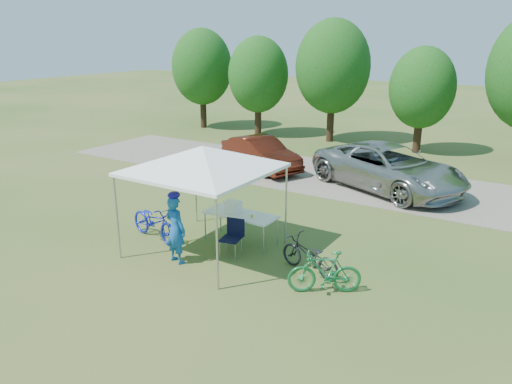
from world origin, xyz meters
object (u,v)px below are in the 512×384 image
cooler (233,206)px  minivan (389,168)px  folding_chair (233,234)px  cyclist (176,230)px  bike_blue (155,222)px  sedan (261,154)px  bike_green (325,272)px  bike_dark (309,256)px  folding_table (241,215)px

cooler → minivan: minivan is taller
folding_chair → cyclist: (-0.90, -1.11, 0.30)m
bike_blue → sedan: bearing=23.0°
cyclist → bike_green: bearing=-161.4°
folding_chair → bike_dark: 2.09m
bike_dark → minivan: (-0.56, 7.34, 0.38)m
bike_green → folding_table: bearing=-145.4°
folding_table → sedan: size_ratio=0.49×
cooler → sedan: (-3.23, 6.60, -0.28)m
bike_dark → minivan: minivan is taller
sedan → bike_green: bearing=-117.2°
bike_dark → minivan: bearing=-162.4°
folding_table → minivan: (1.78, 6.69, 0.06)m
folding_chair → bike_dark: folding_chair is taller
bike_green → minivan: minivan is taller
bike_blue → bike_green: 5.09m
cooler → minivan: 6.99m
folding_table → bike_blue: 2.34m
bike_blue → cyclist: bearing=-105.6°
cyclist → bike_blue: (-1.43, 0.76, -0.33)m
cooler → bike_dark: bearing=-14.1°
cyclist → bike_blue: cyclist is taller
folding_chair → bike_green: (2.76, -0.58, -0.07)m
bike_blue → cooler: bearing=-47.1°
folding_chair → folding_table: bearing=97.3°
folding_table → minivan: size_ratio=0.34×
cyclist → minivan: size_ratio=0.29×
cyclist → minivan: cyclist is taller
folding_table → minivan: 6.92m
bike_blue → minivan: minivan is taller
bike_dark → minivan: 7.37m
folding_chair → cooler: size_ratio=2.14×
cooler → bike_dark: 2.71m
bike_green → bike_dark: bearing=-165.9°
cyclist → minivan: 8.86m
cyclist → sedan: size_ratio=0.42×
bike_blue → bike_green: size_ratio=1.21×
folding_table → bike_dark: bike_dark is taller
bike_dark → folding_chair: bearing=-74.7°
sedan → cooler: bearing=-130.5°
folding_chair → bike_green: 2.83m
cooler → bike_dark: size_ratio=0.26×
cyclist → sedan: bearing=-61.0°
sedan → folding_chair: bearing=-129.6°
bike_green → cyclist: bearing=-113.8°
cooler → bike_blue: bearing=-149.6°
bike_green → sedan: sedan is taller
cooler → sedan: bearing=116.1°
minivan → cooler: bearing=-173.6°
folding_table → bike_green: bearing=-23.3°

